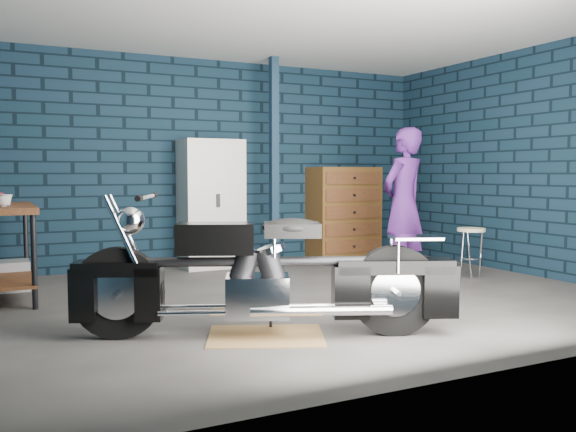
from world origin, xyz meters
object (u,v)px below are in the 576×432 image
at_px(motorcycle, 266,266).
at_px(tool_chest, 344,213).
at_px(locker, 211,204).
at_px(shop_stool, 471,253).
at_px(workbench, 2,252).
at_px(storage_bin, 4,276).
at_px(person, 404,203).

height_order(motorcycle, tool_chest, tool_chest).
bearing_deg(locker, motorcycle, -102.43).
relative_size(tool_chest, shop_stool, 2.24).
relative_size(workbench, locker, 0.85).
distance_m(motorcycle, tool_chest, 4.34).
relative_size(workbench, shop_stool, 2.41).
xyz_separation_m(storage_bin, tool_chest, (4.44, 0.56, 0.50)).
relative_size(motorcycle, person, 1.39).
distance_m(motorcycle, person, 3.04).
height_order(person, locker, person).
height_order(workbench, shop_stool, workbench).
xyz_separation_m(person, tool_chest, (0.22, 1.69, -0.22)).
height_order(person, storage_bin, person).
distance_m(workbench, shop_stool, 5.03).
height_order(motorcycle, locker, locker).
relative_size(workbench, storage_bin, 2.84).
height_order(person, tool_chest, person).
height_order(workbench, person, person).
height_order(motorcycle, shop_stool, motorcycle).
xyz_separation_m(person, locker, (-1.77, 1.69, -0.05)).
relative_size(person, shop_stool, 2.99).
relative_size(workbench, motorcycle, 0.58).
bearing_deg(storage_bin, locker, 12.92).
relative_size(motorcycle, tool_chest, 1.86).
height_order(storage_bin, shop_stool, shop_stool).
bearing_deg(motorcycle, person, 57.23).
bearing_deg(motorcycle, locker, 101.04).
bearing_deg(shop_stool, storage_bin, 162.60).
relative_size(person, locker, 1.06).
bearing_deg(storage_bin, person, -14.97).
bearing_deg(motorcycle, workbench, 149.53).
xyz_separation_m(motorcycle, tool_chest, (2.74, 3.37, 0.12)).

